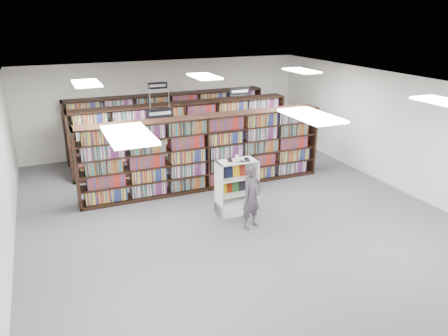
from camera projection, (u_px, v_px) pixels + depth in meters
name	position (u px, v px, depth m)	size (l,w,h in m)	color
floor	(235.00, 216.00, 10.83)	(12.00, 12.00, 0.00)	#59595F
ceiling	(236.00, 86.00, 9.74)	(10.00, 12.00, 0.10)	silver
wall_back	(165.00, 106.00, 15.48)	(10.00, 0.10, 3.20)	white
wall_front	(447.00, 300.00, 5.09)	(10.00, 0.10, 3.20)	white
wall_left	(0.00, 185.00, 8.45)	(0.10, 12.00, 3.20)	white
wall_right	(399.00, 133.00, 12.13)	(0.10, 12.00, 3.20)	white
bookshelf_row_near	(205.00, 153.00, 12.20)	(7.00, 0.60, 2.10)	black
bookshelf_row_mid	(183.00, 135.00, 13.94)	(7.00, 0.60, 2.10)	black
bookshelf_row_far	(168.00, 123.00, 15.41)	(7.00, 0.60, 2.10)	black
aisle_sign_left	(160.00, 112.00, 10.28)	(0.65, 0.02, 0.80)	#B2B2B7
aisle_sign_right	(240.00, 91.00, 13.12)	(0.65, 0.02, 0.80)	#B2B2B7
aisle_sign_center	(158.00, 85.00, 14.11)	(0.65, 0.02, 0.80)	#B2B2B7
troffer_front_left	(129.00, 135.00, 6.05)	(0.60, 1.20, 0.04)	white
troffer_front_center	(311.00, 116.00, 7.16)	(0.60, 1.20, 0.04)	white
troffer_front_right	(445.00, 102.00, 8.26)	(0.60, 1.20, 0.04)	white
troffer_back_left	(86.00, 83.00, 10.38)	(0.60, 1.20, 0.04)	white
troffer_back_center	(204.00, 76.00, 11.49)	(0.60, 1.20, 0.04)	white
troffer_back_right	(302.00, 71.00, 12.59)	(0.60, 1.20, 0.04)	white
endcap_display	(236.00, 195.00, 10.87)	(1.00, 0.50, 1.39)	white
open_book	(238.00, 159.00, 10.53)	(0.59, 0.44, 0.12)	black
shopper	(252.00, 197.00, 10.00)	(0.57, 0.37, 1.55)	#453F49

